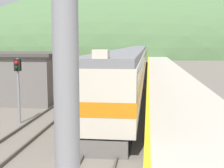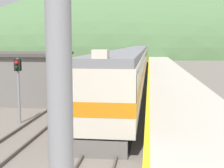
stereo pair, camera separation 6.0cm
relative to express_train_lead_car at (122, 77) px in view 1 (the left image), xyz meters
name	(u,v)px [view 1 (the left image)]	position (x,y,z in m)	size (l,w,h in m)	color
track_main	(139,66)	(0.00, 42.89, -2.20)	(1.52, 180.00, 0.16)	#4C443D
track_siding	(118,66)	(-4.39, 42.89, -2.20)	(1.52, 180.00, 0.16)	#4C443D
platform	(166,73)	(4.49, 22.89, -1.81)	(5.32, 140.00, 0.95)	#BCB5A5
distant_hills	(143,55)	(0.00, 101.64, -2.28)	(158.11, 71.15, 54.80)	#517547
station_shed	(20,76)	(-8.82, 2.34, -0.25)	(7.43, 7.28, 4.04)	slate
express_train_lead_car	(122,77)	(0.00, 0.00, 0.00)	(3.03, 21.53, 4.53)	black
carriage_second	(135,61)	(0.00, 22.68, -0.01)	(3.02, 21.59, 4.17)	black
carriage_third	(139,55)	(0.00, 45.15, -0.01)	(3.02, 21.59, 4.17)	black
signal_post_siding	(18,77)	(-5.72, -5.29, 0.54)	(0.36, 0.42, 3.93)	gray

